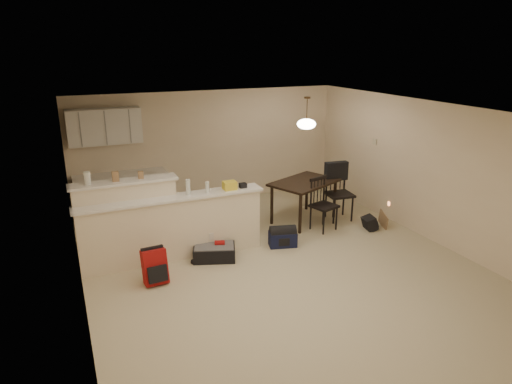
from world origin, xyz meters
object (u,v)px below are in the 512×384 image
dining_chair_near (324,205)px  red_backpack (155,267)px  suitcase (214,252)px  pendant_lamp (306,124)px  black_daypack (370,223)px  dining_chair_far (340,193)px  navy_duffel (283,239)px  dining_table (304,186)px

dining_chair_near → red_backpack: (-3.42, -0.76, -0.25)m
suitcase → pendant_lamp: bearing=42.6°
black_daypack → dining_chair_far: bearing=30.1°
dining_chair_far → black_daypack: dining_chair_far is taller
suitcase → navy_duffel: navy_duffel is taller
pendant_lamp → dining_chair_near: pendant_lamp is taller
dining_chair_far → navy_duffel: dining_chair_far is taller
suitcase → dining_chair_near: bearing=28.6°
dining_table → dining_chair_near: bearing=-101.8°
navy_duffel → dining_chair_far: bearing=38.3°
dining_table → dining_chair_far: 0.75m
dining_table → dining_chair_near: (0.12, -0.58, -0.22)m
pendant_lamp → dining_chair_far: 1.60m
suitcase → dining_table: bearing=42.6°
dining_table → suitcase: size_ratio=2.29×
red_backpack → navy_duffel: bearing=5.7°
red_backpack → dining_chair_far: bearing=11.6°
dining_chair_far → pendant_lamp: bearing=168.4°
dining_table → dining_chair_near: size_ratio=1.54×
red_backpack → dining_chair_near: bearing=8.7°
suitcase → navy_duffel: bearing=19.8°
suitcase → black_daypack: size_ratio=2.38×
dining_chair_near → black_daypack: bearing=-40.0°
pendant_lamp → navy_duffel: bearing=-135.3°
pendant_lamp → dining_chair_near: size_ratio=0.60×
dining_chair_far → suitcase: dining_chair_far is taller
navy_duffel → dining_chair_near: bearing=33.8°
dining_table → suitcase: (-2.23, -0.94, -0.62)m
navy_duffel → pendant_lamp: bearing=59.6°
dining_chair_near → dining_chair_far: size_ratio=0.90×
pendant_lamp → navy_duffel: (-0.95, -0.94, -1.86)m
pendant_lamp → dining_chair_near: (0.12, -0.58, -1.48)m
dining_chair_near → red_backpack: bearing=176.6°
red_backpack → black_daypack: size_ratio=1.82×
pendant_lamp → red_backpack: bearing=-157.9°
dining_table → pendant_lamp: size_ratio=2.55×
dining_table → black_daypack: dining_table is taller
navy_duffel → suitcase: bearing=-165.1°
pendant_lamp → dining_chair_near: 1.59m
red_backpack → navy_duffel: size_ratio=1.09×
dining_table → red_backpack: dining_table is taller
black_daypack → dining_chair_near: bearing=76.9°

